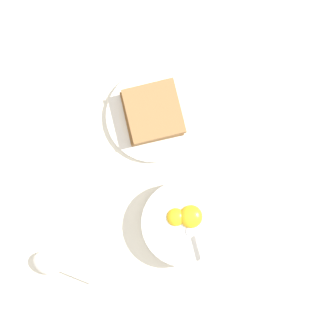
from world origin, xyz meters
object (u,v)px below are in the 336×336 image
(egg_bowl, at_px, (184,222))
(soup_spoon, at_px, (52,265))
(toast_plate, at_px, (153,116))
(toast_sandwich, at_px, (153,113))

(egg_bowl, xyz_separation_m, soup_spoon, (-0.20, 0.18, -0.01))
(toast_plate, relative_size, toast_sandwich, 1.21)
(toast_plate, bearing_deg, egg_bowl, -132.78)
(egg_bowl, bearing_deg, soup_spoon, 138.83)
(soup_spoon, bearing_deg, toast_sandwich, -2.35)
(toast_sandwich, bearing_deg, egg_bowl, -133.14)
(toast_plate, height_order, toast_sandwich, toast_sandwich)
(egg_bowl, height_order, soup_spoon, egg_bowl)
(egg_bowl, bearing_deg, toast_plate, 47.22)
(toast_sandwich, bearing_deg, toast_plate, -176.17)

